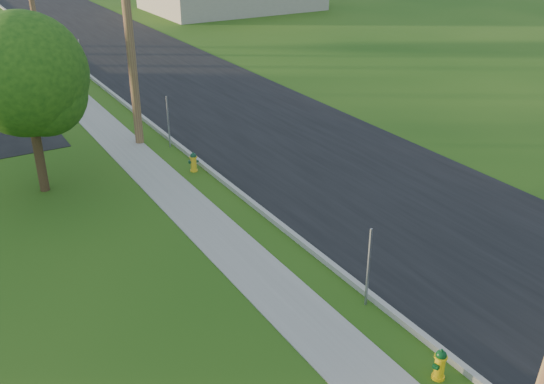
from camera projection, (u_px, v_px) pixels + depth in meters
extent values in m
cube|color=black|center=(356.00, 178.00, 20.49)|extent=(8.00, 120.00, 0.02)
cube|color=#9E9C91|center=(253.00, 203.00, 18.60)|extent=(0.15, 120.00, 0.15)
cube|color=gray|center=(201.00, 219.00, 17.82)|extent=(1.50, 120.00, 0.03)
cylinder|color=brown|center=(127.00, 13.00, 21.45)|extent=(0.32, 0.32, 9.80)
cube|color=gray|center=(368.00, 268.00, 13.60)|extent=(0.05, 0.04, 2.00)
cube|color=gray|center=(168.00, 122.00, 22.74)|extent=(0.05, 0.04, 2.00)
cube|color=gray|center=(81.00, 58.00, 32.19)|extent=(0.05, 0.04, 2.00)
cylinder|color=#3E2C1A|center=(38.00, 148.00, 19.03)|extent=(0.30, 0.30, 2.93)
sphere|color=#1A440F|center=(25.00, 74.00, 18.03)|extent=(3.75, 3.75, 3.75)
sphere|color=#1A440F|center=(44.00, 94.00, 18.23)|extent=(2.58, 2.58, 2.58)
cylinder|color=yellow|center=(438.00, 377.00, 11.84)|extent=(0.26, 0.26, 0.06)
cylinder|color=yellow|center=(439.00, 367.00, 11.73)|extent=(0.21, 0.21, 0.56)
cylinder|color=yellow|center=(441.00, 357.00, 11.62)|extent=(0.26, 0.26, 0.04)
sphere|color=#073A14|center=(441.00, 355.00, 11.61)|extent=(0.22, 0.22, 0.22)
cylinder|color=#073A14|center=(442.00, 351.00, 11.56)|extent=(0.05, 0.05, 0.06)
cylinder|color=#073A14|center=(446.00, 367.00, 11.61)|extent=(0.12, 0.13, 0.10)
cylinder|color=#073A14|center=(436.00, 367.00, 11.62)|extent=(0.11, 0.10, 0.08)
cylinder|color=#073A14|center=(444.00, 361.00, 11.77)|extent=(0.11, 0.10, 0.08)
cylinder|color=gold|center=(194.00, 170.00, 21.04)|extent=(0.26, 0.26, 0.06)
cylinder|color=gold|center=(194.00, 164.00, 20.94)|extent=(0.21, 0.21, 0.56)
cylinder|color=gold|center=(193.00, 157.00, 20.83)|extent=(0.26, 0.26, 0.04)
sphere|color=#0F3821|center=(193.00, 156.00, 20.81)|extent=(0.22, 0.22, 0.22)
cylinder|color=#0F3821|center=(193.00, 153.00, 20.77)|extent=(0.05, 0.05, 0.06)
cylinder|color=#0F3821|center=(194.00, 163.00, 20.79)|extent=(0.13, 0.14, 0.10)
cylinder|color=#0F3821|center=(190.00, 162.00, 20.88)|extent=(0.12, 0.11, 0.08)
cylinder|color=#0F3821|center=(197.00, 161.00, 20.93)|extent=(0.12, 0.11, 0.08)
cylinder|color=#E4B700|center=(78.00, 74.00, 33.06)|extent=(0.29, 0.29, 0.06)
cylinder|color=#E4B700|center=(77.00, 69.00, 32.94)|extent=(0.23, 0.23, 0.62)
cylinder|color=#E4B700|center=(77.00, 64.00, 32.82)|extent=(0.29, 0.29, 0.04)
sphere|color=#0A3B1B|center=(76.00, 63.00, 32.81)|extent=(0.24, 0.24, 0.24)
cylinder|color=#0A3B1B|center=(76.00, 61.00, 32.75)|extent=(0.05, 0.05, 0.06)
cylinder|color=#0A3B1B|center=(78.00, 68.00, 32.80)|extent=(0.13, 0.14, 0.11)
cylinder|color=#0A3B1B|center=(74.00, 68.00, 32.82)|extent=(0.11, 0.10, 0.09)
cylinder|color=#0A3B1B|center=(80.00, 67.00, 32.98)|extent=(0.11, 0.10, 0.09)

